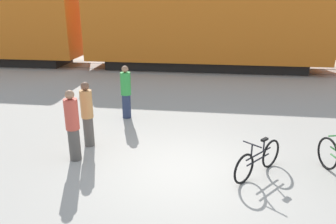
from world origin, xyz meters
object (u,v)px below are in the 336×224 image
at_px(person_in_red, 73,126).
at_px(bicycle_black, 258,160).
at_px(freight_train, 206,17).
at_px(person_in_tan, 87,114).
at_px(person_in_green, 126,92).

bearing_deg(person_in_red, bicycle_black, 91.20).
height_order(freight_train, bicycle_black, freight_train).
bearing_deg(person_in_tan, person_in_red, 67.35).
height_order(person_in_tan, person_in_red, person_in_red).
relative_size(bicycle_black, person_in_red, 0.78).
relative_size(freight_train, person_in_tan, 22.97).
xyz_separation_m(person_in_tan, person_in_red, (-0.04, -0.85, 0.00)).
bearing_deg(bicycle_black, freight_train, 97.66).
xyz_separation_m(person_in_tan, person_in_green, (0.44, 2.30, -0.01)).
xyz_separation_m(bicycle_black, person_in_tan, (-4.33, 1.01, 0.53)).
height_order(person_in_red, person_in_green, person_in_red).
xyz_separation_m(freight_train, person_in_tan, (-2.73, -10.87, -1.97)).
xyz_separation_m(bicycle_black, person_in_green, (-3.89, 3.31, 0.52)).
distance_m(bicycle_black, person_in_green, 5.13).
bearing_deg(bicycle_black, person_in_red, 177.93).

